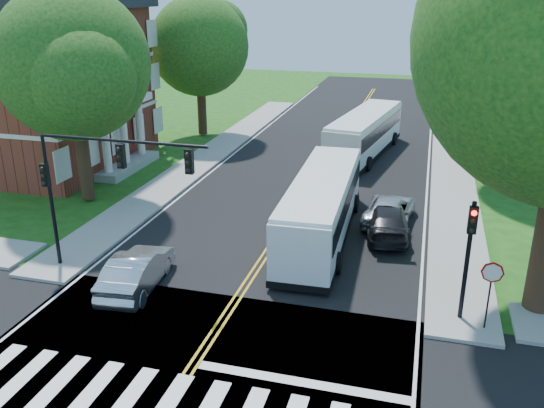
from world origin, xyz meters
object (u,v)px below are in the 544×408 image
(dark_sedan, at_px, (388,222))
(signal_ne, at_px, (469,246))
(bus_follow, at_px, (365,133))
(suv, at_px, (389,209))
(hatchback, at_px, (137,271))
(bus_lead, at_px, (322,206))
(signal_nw, at_px, (97,174))

(dark_sedan, bearing_deg, signal_ne, 107.81)
(bus_follow, height_order, suv, bus_follow)
(hatchback, relative_size, dark_sedan, 0.95)
(bus_lead, distance_m, dark_sedan, 3.35)
(bus_follow, relative_size, suv, 2.48)
(bus_lead, distance_m, bus_follow, 15.11)
(bus_lead, distance_m, suv, 4.23)
(bus_lead, height_order, hatchback, bus_lead)
(signal_ne, relative_size, bus_follow, 0.37)
(hatchback, bearing_deg, bus_follow, -112.04)
(signal_nw, distance_m, signal_ne, 14.13)
(signal_nw, height_order, suv, signal_nw)
(signal_nw, bearing_deg, hatchback, -24.48)
(signal_ne, xyz_separation_m, bus_follow, (-5.92, 21.13, -1.36))
(signal_ne, distance_m, dark_sedan, 8.06)
(suv, height_order, dark_sedan, dark_sedan)
(bus_lead, bearing_deg, hatchback, 46.66)
(hatchback, distance_m, suv, 13.26)
(signal_ne, height_order, bus_follow, signal_ne)
(signal_ne, relative_size, hatchback, 0.95)
(signal_ne, distance_m, hatchback, 12.48)
(hatchback, bearing_deg, dark_sedan, -145.04)
(bus_follow, bearing_deg, bus_lead, 97.92)
(bus_follow, bearing_deg, suv, 111.44)
(signal_ne, xyz_separation_m, bus_lead, (-6.19, 6.02, -1.37))
(signal_nw, xyz_separation_m, hatchback, (1.80, -0.82, -3.61))
(signal_ne, height_order, hatchback, signal_ne)
(signal_ne, relative_size, suv, 0.92)
(signal_ne, bearing_deg, dark_sedan, 113.95)
(signal_nw, bearing_deg, suv, 39.30)
(bus_follow, xyz_separation_m, dark_sedan, (2.78, -14.06, -0.89))
(suv, distance_m, dark_sedan, 1.80)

